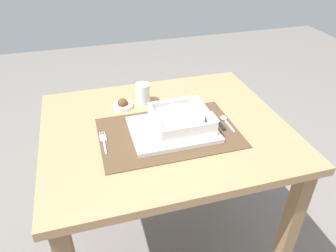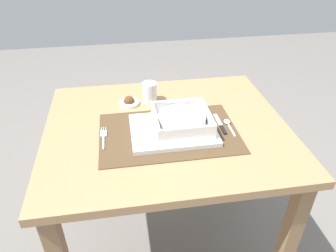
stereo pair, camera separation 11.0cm
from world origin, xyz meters
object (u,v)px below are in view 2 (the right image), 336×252
at_px(dining_table, 167,150).
at_px(butter_knife, 221,125).
at_px(fork, 104,136).
at_px(spoon, 228,123).
at_px(drinking_glass, 150,93).
at_px(porridge_bowl, 182,121).
at_px(condiment_saucer, 129,102).

xyz_separation_m(dining_table, butter_knife, (0.19, -0.04, 0.12)).
distance_m(fork, spoon, 0.45).
relative_size(butter_knife, drinking_glass, 1.58).
bearing_deg(dining_table, porridge_bowl, -40.23).
bearing_deg(drinking_glass, dining_table, -78.17).
relative_size(dining_table, porridge_bowl, 4.51).
height_order(dining_table, porridge_bowl, porridge_bowl).
bearing_deg(spoon, condiment_saucer, 150.91).
bearing_deg(fork, porridge_bowl, -1.59).
bearing_deg(spoon, porridge_bowl, -175.44).
bearing_deg(butter_knife, drinking_glass, 140.01).
height_order(spoon, condiment_saucer, condiment_saucer).
xyz_separation_m(fork, butter_knife, (0.42, 0.00, 0.00)).
height_order(fork, spoon, spoon).
height_order(dining_table, spoon, spoon).
bearing_deg(porridge_bowl, dining_table, 139.77).
bearing_deg(butter_knife, condiment_saucer, 150.28).
bearing_deg(drinking_glass, butter_knife, -44.27).
xyz_separation_m(porridge_bowl, fork, (-0.27, 0.00, -0.04)).
height_order(dining_table, fork, fork).
bearing_deg(butter_knife, dining_table, 173.42).
xyz_separation_m(dining_table, fork, (-0.23, -0.04, 0.12)).
distance_m(spoon, butter_knife, 0.03).
bearing_deg(porridge_bowl, butter_knife, 1.17).
xyz_separation_m(butter_knife, condiment_saucer, (-0.32, 0.21, 0.00)).
bearing_deg(fork, dining_table, 8.32).
distance_m(fork, condiment_saucer, 0.24).
xyz_separation_m(butter_knife, drinking_glass, (-0.23, 0.23, 0.03)).
bearing_deg(porridge_bowl, fork, 179.51).
distance_m(porridge_bowl, butter_knife, 0.15).
relative_size(fork, spoon, 1.20).
bearing_deg(fork, spoon, -0.46).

